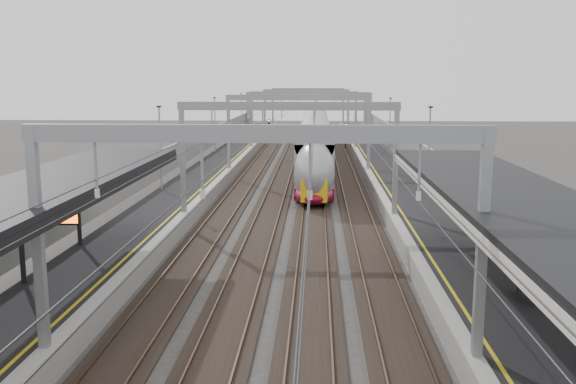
# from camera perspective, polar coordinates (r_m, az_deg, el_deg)

# --- Properties ---
(platform_left) EXTENTS (4.00, 120.00, 1.00)m
(platform_left) POSITION_cam_1_polar(r_m,az_deg,el_deg) (61.86, -6.43, 2.06)
(platform_left) COLOR black
(platform_left) RESTS_ON ground
(platform_right) EXTENTS (4.00, 120.00, 1.00)m
(platform_right) POSITION_cam_1_polar(r_m,az_deg,el_deg) (61.42, 8.49, 1.96)
(platform_right) COLOR black
(platform_right) RESTS_ON ground
(tracks) EXTENTS (11.40, 140.00, 0.20)m
(tracks) POSITION_cam_1_polar(r_m,az_deg,el_deg) (61.18, 1.00, 1.61)
(tracks) COLOR black
(tracks) RESTS_ON ground
(overhead_line) EXTENTS (13.00, 140.00, 6.60)m
(overhead_line) POSITION_cam_1_polar(r_m,az_deg,el_deg) (67.22, 1.18, 7.57)
(overhead_line) COLOR gray
(overhead_line) RESTS_ON platform_left
(canopy_right) EXTENTS (4.40, 30.00, 4.24)m
(canopy_right) POSITION_cam_1_polar(r_m,az_deg,el_deg) (19.92, 21.11, -1.50)
(canopy_right) COLOR black
(canopy_right) RESTS_ON platform_right
(overbridge) EXTENTS (22.00, 2.20, 6.90)m
(overbridge) POSITION_cam_1_polar(r_m,az_deg,el_deg) (115.60, 1.79, 8.09)
(overbridge) COLOR gray
(overbridge) RESTS_ON ground
(wall_left) EXTENTS (0.30, 120.00, 3.20)m
(wall_left) POSITION_cam_1_polar(r_m,az_deg,el_deg) (62.31, -9.36, 3.07)
(wall_left) COLOR gray
(wall_left) RESTS_ON ground
(wall_right) EXTENTS (0.30, 120.00, 3.20)m
(wall_right) POSITION_cam_1_polar(r_m,az_deg,el_deg) (61.70, 11.47, 2.94)
(wall_right) COLOR gray
(wall_right) RESTS_ON ground
(train) EXTENTS (2.91, 53.07, 4.60)m
(train) POSITION_cam_1_polar(r_m,az_deg,el_deg) (68.20, 2.45, 4.31)
(train) COLOR maroon
(train) RESTS_ON ground
(bench) EXTENTS (0.68, 1.86, 0.94)m
(bench) POSITION_cam_1_polar(r_m,az_deg,el_deg) (24.93, 20.68, -7.64)
(bench) COLOR black
(bench) RESTS_ON platform_right
(signal_green) EXTENTS (0.32, 0.32, 3.48)m
(signal_green) POSITION_cam_1_polar(r_m,az_deg,el_deg) (91.75, -1.71, 5.83)
(signal_green) COLOR black
(signal_green) RESTS_ON ground
(signal_red_near) EXTENTS (0.32, 0.32, 3.48)m
(signal_red_near) POSITION_cam_1_polar(r_m,az_deg,el_deg) (82.91, 3.66, 5.39)
(signal_red_near) COLOR black
(signal_red_near) RESTS_ON ground
(signal_red_far) EXTENTS (0.32, 0.32, 3.48)m
(signal_red_far) POSITION_cam_1_polar(r_m,az_deg,el_deg) (83.94, 5.16, 5.43)
(signal_red_far) COLOR black
(signal_red_far) RESTS_ON ground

